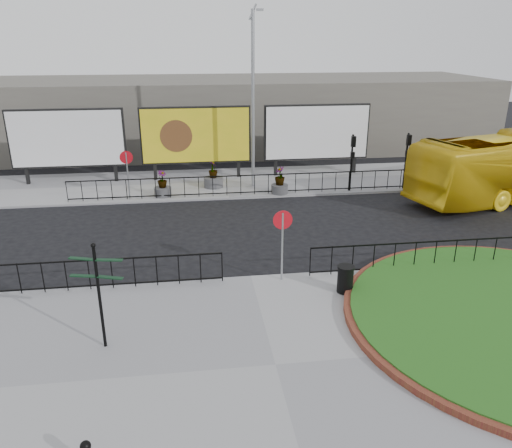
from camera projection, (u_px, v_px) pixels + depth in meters
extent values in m
plane|color=black|center=(251.00, 279.00, 17.21)|extent=(90.00, 90.00, 0.00)
cube|color=gray|center=(275.00, 367.00, 12.55)|extent=(30.00, 10.00, 0.12)
cube|color=gray|center=(225.00, 183.00, 28.32)|extent=(44.00, 6.00, 0.12)
cylinder|color=gray|center=(128.00, 176.00, 24.83)|extent=(0.07, 0.07, 2.40)
cylinder|color=#AA0B15|center=(126.00, 157.00, 24.50)|extent=(0.64, 0.03, 0.64)
cylinder|color=white|center=(126.00, 157.00, 24.52)|extent=(0.50, 0.03, 0.50)
cylinder|color=gray|center=(282.00, 247.00, 16.50)|extent=(0.07, 0.07, 2.40)
cylinder|color=#AA0B15|center=(283.00, 220.00, 16.16)|extent=(0.64, 0.03, 0.64)
cylinder|color=white|center=(283.00, 220.00, 16.18)|extent=(0.50, 0.03, 0.50)
cube|color=black|center=(27.00, 175.00, 27.68)|extent=(0.18, 0.18, 1.00)
cube|color=black|center=(116.00, 172.00, 28.28)|extent=(0.18, 0.18, 1.00)
cube|color=black|center=(67.00, 138.00, 27.28)|extent=(6.20, 0.25, 3.20)
cube|color=silver|center=(67.00, 139.00, 27.13)|extent=(6.00, 0.06, 3.00)
cube|color=black|center=(155.00, 171.00, 28.56)|extent=(0.18, 0.18, 1.00)
cube|color=black|center=(239.00, 168.00, 29.16)|extent=(0.18, 0.18, 1.00)
cube|color=black|center=(196.00, 135.00, 28.15)|extent=(6.20, 0.25, 3.20)
cube|color=yellow|center=(196.00, 136.00, 28.00)|extent=(6.00, 0.06, 3.00)
cube|color=black|center=(276.00, 167.00, 29.43)|extent=(0.18, 0.18, 1.00)
cube|color=black|center=(354.00, 164.00, 30.03)|extent=(0.18, 0.18, 1.00)
cube|color=black|center=(317.00, 132.00, 29.03)|extent=(6.20, 0.25, 3.20)
cube|color=silver|center=(317.00, 133.00, 28.88)|extent=(6.00, 0.06, 3.00)
cylinder|color=gray|center=(253.00, 102.00, 25.97)|extent=(0.18, 0.18, 9.00)
cylinder|color=gray|center=(253.00, 12.00, 24.43)|extent=(0.43, 0.10, 0.77)
cube|color=gray|center=(260.00, 10.00, 24.44)|extent=(0.35, 0.15, 0.12)
cylinder|color=black|center=(351.00, 163.00, 26.17)|extent=(0.10, 0.10, 3.00)
cube|color=black|center=(354.00, 142.00, 25.65)|extent=(0.22, 0.18, 0.55)
cube|color=black|center=(353.00, 155.00, 25.90)|extent=(0.20, 0.16, 0.30)
cylinder|color=black|center=(406.00, 161.00, 26.54)|extent=(0.10, 0.10, 3.00)
cube|color=black|center=(409.00, 140.00, 26.02)|extent=(0.22, 0.18, 0.55)
cube|color=black|center=(408.00, 153.00, 26.27)|extent=(0.20, 0.16, 0.30)
cube|color=#5E5B52|center=(214.00, 114.00, 36.73)|extent=(40.00, 10.00, 5.00)
cylinder|color=black|center=(100.00, 298.00, 12.78)|extent=(0.08, 0.08, 2.87)
sphere|color=black|center=(93.00, 245.00, 12.26)|extent=(0.13, 0.13, 0.13)
cube|color=black|center=(81.00, 259.00, 12.45)|extent=(0.68, 0.33, 0.03)
cube|color=black|center=(109.00, 260.00, 12.38)|extent=(0.68, 0.23, 0.03)
cube|color=black|center=(83.00, 276.00, 12.58)|extent=(0.68, 0.27, 0.03)
cube|color=black|center=(110.00, 277.00, 12.50)|extent=(0.68, 0.33, 0.03)
sphere|color=black|center=(85.00, 446.00, 9.33)|extent=(0.21, 0.21, 0.21)
cylinder|color=black|center=(345.00, 280.00, 15.96)|extent=(0.51, 0.51, 0.85)
cylinder|color=black|center=(346.00, 267.00, 15.80)|extent=(0.55, 0.55, 0.06)
cylinder|color=#4C4C4F|center=(163.00, 192.00, 25.67)|extent=(0.88, 0.88, 0.46)
imported|color=#204D14|center=(162.00, 179.00, 25.44)|extent=(0.69, 0.69, 0.88)
cylinder|color=#4C4C4F|center=(213.00, 182.00, 27.19)|extent=(1.03, 1.03, 0.54)
imported|color=#204D14|center=(213.00, 169.00, 26.93)|extent=(0.68, 0.68, 0.91)
cylinder|color=#4C4C4F|center=(280.00, 189.00, 26.14)|extent=(0.88, 0.88, 0.46)
imported|color=#204D14|center=(280.00, 176.00, 25.89)|extent=(0.65, 0.65, 0.96)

